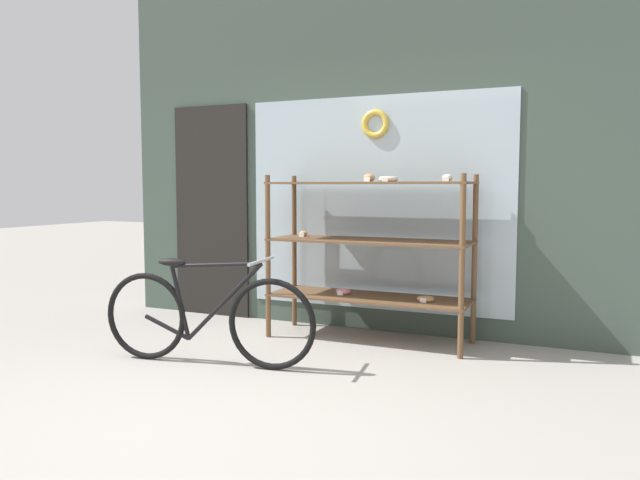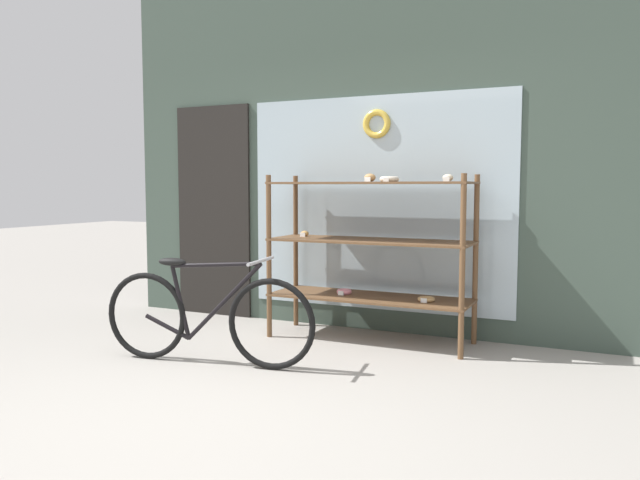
# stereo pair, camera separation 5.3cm
# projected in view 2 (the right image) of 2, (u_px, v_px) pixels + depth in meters

# --- Properties ---
(ground_plane) EXTENTS (30.00, 30.00, 0.00)m
(ground_plane) POSITION_uv_depth(u_px,v_px,m) (212.00, 408.00, 3.68)
(ground_plane) COLOR gray
(storefront_facade) EXTENTS (4.84, 0.13, 3.93)m
(storefront_facade) POSITION_uv_depth(u_px,v_px,m) (354.00, 120.00, 5.63)
(storefront_facade) COLOR #3D4C42
(storefront_facade) RESTS_ON ground_plane
(display_case) EXTENTS (1.70, 0.55, 1.40)m
(display_case) POSITION_uv_depth(u_px,v_px,m) (371.00, 243.00, 5.21)
(display_case) COLOR brown
(display_case) RESTS_ON ground_plane
(bicycle) EXTENTS (1.65, 0.46, 0.79)m
(bicycle) POSITION_uv_depth(u_px,v_px,m) (206.00, 316.00, 4.56)
(bicycle) COLOR black
(bicycle) RESTS_ON ground_plane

